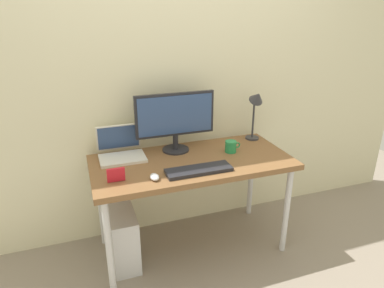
# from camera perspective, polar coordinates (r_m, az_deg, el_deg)

# --- Properties ---
(ground_plane) EXTENTS (6.00, 6.00, 0.00)m
(ground_plane) POSITION_cam_1_polar(r_m,az_deg,el_deg) (2.82, 0.00, -16.53)
(ground_plane) COLOR gray
(back_wall) EXTENTS (4.40, 0.04, 2.60)m
(back_wall) POSITION_cam_1_polar(r_m,az_deg,el_deg) (2.63, -2.90, 11.91)
(back_wall) COLOR beige
(back_wall) RESTS_ON ground_plane
(desk) EXTENTS (1.41, 0.67, 0.74)m
(desk) POSITION_cam_1_polar(r_m,az_deg,el_deg) (2.46, 0.00, -4.05)
(desk) COLOR brown
(desk) RESTS_ON ground_plane
(monitor) EXTENTS (0.59, 0.20, 0.44)m
(monitor) POSITION_cam_1_polar(r_m,az_deg,el_deg) (2.50, -2.81, 4.31)
(monitor) COLOR #232328
(monitor) RESTS_ON desk
(laptop) EXTENTS (0.32, 0.28, 0.22)m
(laptop) POSITION_cam_1_polar(r_m,az_deg,el_deg) (2.51, -11.74, -0.86)
(laptop) COLOR silver
(laptop) RESTS_ON desk
(desk_lamp) EXTENTS (0.11, 0.16, 0.42)m
(desk_lamp) POSITION_cam_1_polar(r_m,az_deg,el_deg) (2.75, 10.64, 6.47)
(desk_lamp) COLOR #333338
(desk_lamp) RESTS_ON desk
(keyboard) EXTENTS (0.44, 0.14, 0.02)m
(keyboard) POSITION_cam_1_polar(r_m,az_deg,el_deg) (2.26, 1.14, -4.33)
(keyboard) COLOR #232328
(keyboard) RESTS_ON desk
(mouse) EXTENTS (0.06, 0.09, 0.03)m
(mouse) POSITION_cam_1_polar(r_m,az_deg,el_deg) (2.17, -6.25, -5.47)
(mouse) COLOR silver
(mouse) RESTS_ON desk
(coffee_mug) EXTENTS (0.12, 0.08, 0.09)m
(coffee_mug) POSITION_cam_1_polar(r_m,az_deg,el_deg) (2.56, 6.49, -0.42)
(coffee_mug) COLOR #268C4C
(coffee_mug) RESTS_ON desk
(photo_frame) EXTENTS (0.11, 0.02, 0.09)m
(photo_frame) POSITION_cam_1_polar(r_m,az_deg,el_deg) (2.16, -12.53, -5.02)
(photo_frame) COLOR red
(photo_frame) RESTS_ON desk
(computer_tower) EXTENTS (0.18, 0.36, 0.42)m
(computer_tower) POSITION_cam_1_polar(r_m,az_deg,el_deg) (2.59, -11.30, -15.09)
(computer_tower) COLOR silver
(computer_tower) RESTS_ON ground_plane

